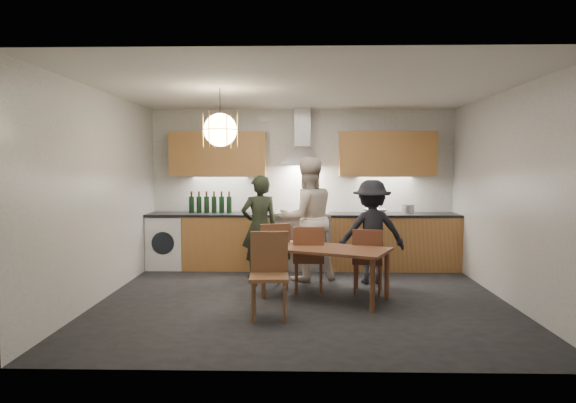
{
  "coord_description": "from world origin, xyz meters",
  "views": [
    {
      "loc": [
        -0.03,
        -6.31,
        1.67
      ],
      "look_at": [
        -0.19,
        0.4,
        1.2
      ],
      "focal_mm": 32.0,
      "sensor_mm": 36.0,
      "label": 1
    }
  ],
  "objects_px": {
    "mixing_bowl": "(375,211)",
    "stock_pot": "(408,209)",
    "dining_table": "(325,253)",
    "person_right": "(372,232)",
    "person_mid": "(307,219)",
    "wine_bottles": "(210,202)",
    "chair_front": "(269,268)",
    "person_left": "(259,227)",
    "chair_back_left": "(273,251)"
  },
  "relations": [
    {
      "from": "person_left",
      "to": "chair_back_left",
      "type": "bearing_deg",
      "value": 88.85
    },
    {
      "from": "dining_table",
      "to": "mixing_bowl",
      "type": "distance_m",
      "value": 2.07
    },
    {
      "from": "dining_table",
      "to": "person_mid",
      "type": "height_order",
      "value": "person_mid"
    },
    {
      "from": "person_left",
      "to": "person_right",
      "type": "relative_size",
      "value": 1.04
    },
    {
      "from": "person_left",
      "to": "stock_pot",
      "type": "xyz_separation_m",
      "value": [
        2.35,
        0.74,
        0.2
      ]
    },
    {
      "from": "chair_front",
      "to": "person_right",
      "type": "distance_m",
      "value": 2.13
    },
    {
      "from": "dining_table",
      "to": "person_left",
      "type": "height_order",
      "value": "person_left"
    },
    {
      "from": "chair_back_left",
      "to": "person_mid",
      "type": "relative_size",
      "value": 0.5
    },
    {
      "from": "chair_back_left",
      "to": "wine_bottles",
      "type": "xyz_separation_m",
      "value": [
        -1.1,
        1.48,
        0.56
      ]
    },
    {
      "from": "wine_bottles",
      "to": "person_right",
      "type": "bearing_deg",
      "value": -23.09
    },
    {
      "from": "dining_table",
      "to": "chair_front",
      "type": "relative_size",
      "value": 1.85
    },
    {
      "from": "chair_back_left",
      "to": "person_right",
      "type": "distance_m",
      "value": 1.46
    },
    {
      "from": "mixing_bowl",
      "to": "stock_pot",
      "type": "distance_m",
      "value": 0.55
    },
    {
      "from": "chair_back_left",
      "to": "person_mid",
      "type": "xyz_separation_m",
      "value": [
        0.47,
        0.62,
        0.38
      ]
    },
    {
      "from": "person_left",
      "to": "mixing_bowl",
      "type": "relative_size",
      "value": 4.44
    },
    {
      "from": "mixing_bowl",
      "to": "stock_pot",
      "type": "height_order",
      "value": "stock_pot"
    },
    {
      "from": "chair_front",
      "to": "person_left",
      "type": "height_order",
      "value": "person_left"
    },
    {
      "from": "chair_front",
      "to": "person_mid",
      "type": "xyz_separation_m",
      "value": [
        0.45,
        1.83,
        0.36
      ]
    },
    {
      "from": "person_mid",
      "to": "mixing_bowl",
      "type": "bearing_deg",
      "value": -165.87
    },
    {
      "from": "chair_front",
      "to": "person_right",
      "type": "xyz_separation_m",
      "value": [
        1.36,
        1.63,
        0.2
      ]
    },
    {
      "from": "chair_front",
      "to": "wine_bottles",
      "type": "bearing_deg",
      "value": 110.33
    },
    {
      "from": "mixing_bowl",
      "to": "wine_bottles",
      "type": "relative_size",
      "value": 0.49
    },
    {
      "from": "dining_table",
      "to": "chair_front",
      "type": "bearing_deg",
      "value": -107.77
    },
    {
      "from": "mixing_bowl",
      "to": "dining_table",
      "type": "bearing_deg",
      "value": -115.76
    },
    {
      "from": "person_mid",
      "to": "person_right",
      "type": "distance_m",
      "value": 0.95
    },
    {
      "from": "mixing_bowl",
      "to": "wine_bottles",
      "type": "xyz_separation_m",
      "value": [
        -2.67,
        0.13,
        0.13
      ]
    },
    {
      "from": "dining_table",
      "to": "mixing_bowl",
      "type": "relative_size",
      "value": 5.02
    },
    {
      "from": "person_left",
      "to": "chair_front",
      "type": "bearing_deg",
      "value": 78.09
    },
    {
      "from": "person_left",
      "to": "stock_pot",
      "type": "height_order",
      "value": "person_left"
    },
    {
      "from": "chair_back_left",
      "to": "mixing_bowl",
      "type": "bearing_deg",
      "value": -159.72
    },
    {
      "from": "dining_table",
      "to": "mixing_bowl",
      "type": "bearing_deg",
      "value": 88.42
    },
    {
      "from": "chair_front",
      "to": "person_mid",
      "type": "height_order",
      "value": "person_mid"
    },
    {
      "from": "person_right",
      "to": "wine_bottles",
      "type": "bearing_deg",
      "value": -27.65
    },
    {
      "from": "stock_pot",
      "to": "wine_bottles",
      "type": "xyz_separation_m",
      "value": [
        -3.21,
        0.02,
        0.11
      ]
    },
    {
      "from": "chair_front",
      "to": "wine_bottles",
      "type": "relative_size",
      "value": 1.33
    },
    {
      "from": "chair_back_left",
      "to": "mixing_bowl",
      "type": "xyz_separation_m",
      "value": [
        1.56,
        1.35,
        0.42
      ]
    },
    {
      "from": "chair_back_left",
      "to": "person_right",
      "type": "bearing_deg",
      "value": 176.39
    },
    {
      "from": "dining_table",
      "to": "wine_bottles",
      "type": "xyz_separation_m",
      "value": [
        -1.78,
        1.97,
        0.5
      ]
    },
    {
      "from": "person_right",
      "to": "mixing_bowl",
      "type": "distance_m",
      "value": 0.97
    },
    {
      "from": "person_left",
      "to": "person_mid",
      "type": "distance_m",
      "value": 0.73
    },
    {
      "from": "person_left",
      "to": "person_mid",
      "type": "height_order",
      "value": "person_mid"
    },
    {
      "from": "mixing_bowl",
      "to": "chair_front",
      "type": "bearing_deg",
      "value": -120.98
    },
    {
      "from": "dining_table",
      "to": "person_right",
      "type": "xyz_separation_m",
      "value": [
        0.7,
        0.91,
        0.16
      ]
    },
    {
      "from": "mixing_bowl",
      "to": "person_mid",
      "type": "bearing_deg",
      "value": -146.07
    },
    {
      "from": "chair_front",
      "to": "stock_pot",
      "type": "height_order",
      "value": "stock_pot"
    },
    {
      "from": "person_left",
      "to": "wine_bottles",
      "type": "distance_m",
      "value": 1.19
    },
    {
      "from": "stock_pot",
      "to": "wine_bottles",
      "type": "height_order",
      "value": "wine_bottles"
    },
    {
      "from": "dining_table",
      "to": "wine_bottles",
      "type": "height_order",
      "value": "wine_bottles"
    },
    {
      "from": "dining_table",
      "to": "stock_pot",
      "type": "xyz_separation_m",
      "value": [
        1.43,
        1.95,
        0.39
      ]
    },
    {
      "from": "person_right",
      "to": "chair_back_left",
      "type": "bearing_deg",
      "value": 12.44
    }
  ]
}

